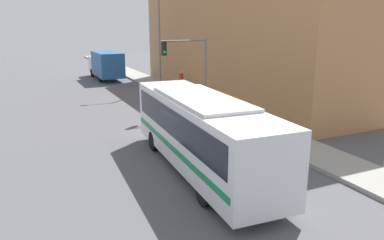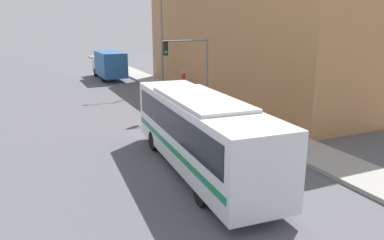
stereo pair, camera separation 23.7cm
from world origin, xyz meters
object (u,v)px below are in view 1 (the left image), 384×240
Objects in this scene: city_bus at (201,129)px; parking_meter at (196,92)px; delivery_truck at (106,64)px; pedestrian_near_corner at (181,81)px; street_lamp at (156,34)px; fire_hydrant at (253,123)px; traffic_light_pole at (190,61)px.

parking_meter is at bearing 68.49° from city_bus.
delivery_truck is 4.03× the size of pedestrian_near_corner.
fire_hydrant is at bearing -89.84° from street_lamp.
traffic_light_pole is (3.98, 9.72, 1.69)m from city_bus.
traffic_light_pole is at bearing 99.53° from fire_hydrant.
parking_meter is 8.94m from street_lamp.
pedestrian_near_corner is at bearing -71.79° from delivery_truck.
traffic_light_pole is 3.38× the size of parking_meter.
city_bus is at bearing -114.77° from parking_meter.
delivery_truck is 9.09× the size of fire_hydrant.
city_bus is 10.64m from traffic_light_pole.
street_lamp is 5.08m from pedestrian_near_corner.
traffic_light_pole is at bearing -108.37° from pedestrian_near_corner.
fire_hydrant is (2.83, -23.75, -1.03)m from delivery_truck.
pedestrian_near_corner is (3.80, -11.56, -0.49)m from delivery_truck.
traffic_light_pole reaches higher than delivery_truck.
parking_meter is 5.01m from pedestrian_near_corner.
street_lamp is at bearing 83.87° from traffic_light_pole.
street_lamp is at bearing 107.84° from pedestrian_near_corner.
delivery_truck is (2.18, 27.32, -0.20)m from city_bus.
parking_meter is at bearing -101.24° from pedestrian_near_corner.
traffic_light_pole is 0.59× the size of street_lamp.
fire_hydrant is 0.10× the size of street_lamp.
city_bus reaches higher than parking_meter.
delivery_truck is at bearing 88.69° from city_bus.
street_lamp is at bearing 90.30° from parking_meter.
delivery_truck is 12.18m from pedestrian_near_corner.
pedestrian_near_corner is at bearing 71.63° from traffic_light_pole.
traffic_light_pole reaches higher than parking_meter.
parking_meter is (2.83, -16.47, -0.48)m from delivery_truck.
city_bus is 1.28× the size of street_lamp.
fire_hydrant is 7.30m from parking_meter.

